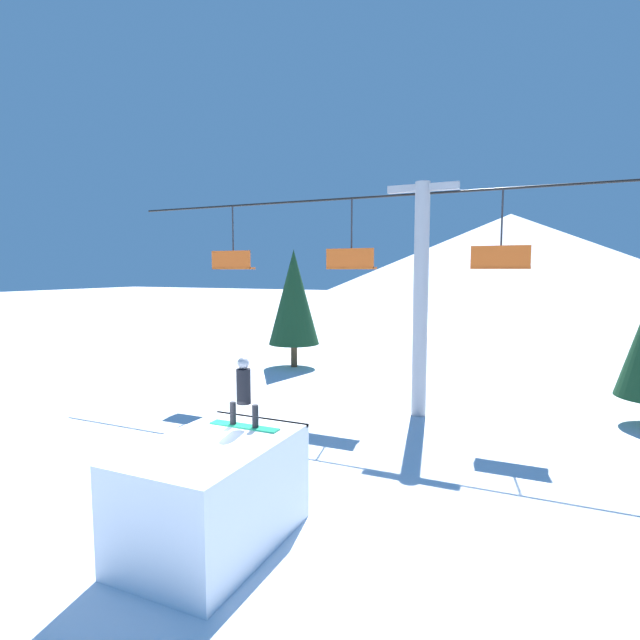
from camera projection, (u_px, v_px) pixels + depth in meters
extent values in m
plane|color=white|center=(159.00, 543.00, 9.29)|extent=(220.00, 220.00, 0.00)
cone|color=silver|center=(509.00, 256.00, 90.01)|extent=(72.74, 72.74, 15.12)
cube|color=white|center=(214.00, 494.00, 9.12)|extent=(2.23, 3.41, 1.96)
cube|color=silver|center=(260.00, 419.00, 10.53)|extent=(2.23, 0.10, 0.06)
cube|color=#1E9E6B|center=(244.00, 426.00, 9.91)|extent=(1.50, 0.26, 0.03)
cylinder|color=black|center=(233.00, 413.00, 9.99)|extent=(0.13, 0.13, 0.45)
cylinder|color=black|center=(255.00, 416.00, 9.77)|extent=(0.13, 0.13, 0.45)
cylinder|color=black|center=(244.00, 386.00, 9.83)|extent=(0.28, 0.28, 0.70)
sphere|color=#B2B2B7|center=(243.00, 363.00, 9.78)|extent=(0.23, 0.23, 0.23)
cylinder|color=#9E9EA3|center=(421.00, 301.00, 17.09)|extent=(0.51, 0.51, 8.02)
cube|color=#9E9EA3|center=(423.00, 188.00, 16.72)|extent=(2.40, 0.24, 0.24)
cylinder|color=black|center=(423.00, 194.00, 16.74)|extent=(23.96, 0.08, 0.08)
cylinder|color=#28282D|center=(233.00, 237.00, 20.01)|extent=(0.06, 0.06, 2.48)
cube|color=#E05619|center=(234.00, 268.00, 20.13)|extent=(1.80, 0.44, 0.08)
cube|color=#E05619|center=(231.00, 260.00, 19.93)|extent=(1.80, 0.08, 0.70)
cylinder|color=#28282D|center=(352.00, 233.00, 17.91)|extent=(0.06, 0.06, 2.48)
cube|color=#E05619|center=(351.00, 268.00, 18.03)|extent=(1.80, 0.44, 0.08)
cube|color=#E05619|center=(350.00, 258.00, 17.83)|extent=(1.80, 0.08, 0.70)
cylinder|color=#28282D|center=(502.00, 229.00, 15.81)|extent=(0.06, 0.06, 2.48)
cube|color=#E05619|center=(500.00, 268.00, 15.93)|extent=(1.80, 0.44, 0.08)
cube|color=#E05619|center=(500.00, 257.00, 15.74)|extent=(1.80, 0.08, 0.70)
cylinder|color=#4C3823|center=(294.00, 355.00, 26.19)|extent=(0.34, 0.34, 1.22)
cone|color=#14381E|center=(294.00, 297.00, 25.88)|extent=(2.64, 2.64, 4.92)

